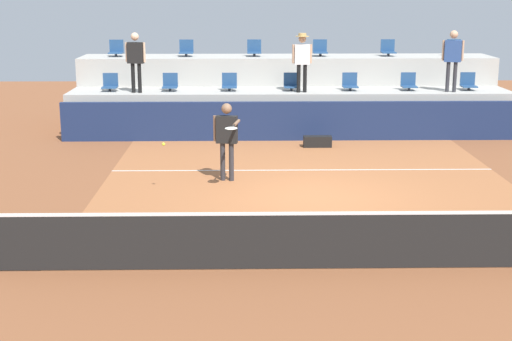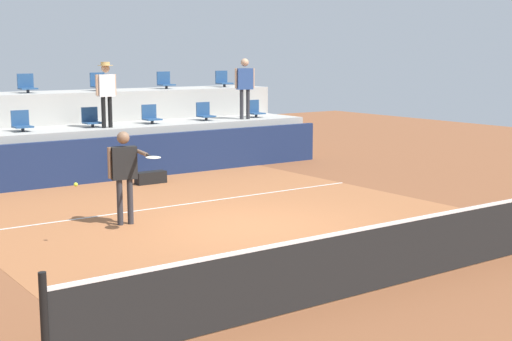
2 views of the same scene
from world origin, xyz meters
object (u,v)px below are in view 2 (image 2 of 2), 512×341
at_px(stadium_chair_lower_right, 205,113).
at_px(tennis_ball, 76,185).
at_px(spectator_with_hat, 106,88).
at_px(stadium_chair_lower_center, 91,119).
at_px(equipment_bag, 151,178).
at_px(stadium_chair_upper_right, 165,82).
at_px(tennis_player, 125,168).
at_px(stadium_chair_upper_mid_right, 99,83).
at_px(stadium_chair_upper_far_right, 223,80).
at_px(stadium_chair_lower_mid_right, 151,116).
at_px(spectator_in_grey, 245,82).
at_px(stadium_chair_lower_far_right, 255,110).
at_px(stadium_chair_lower_mid_left, 21,123).
at_px(stadium_chair_upper_mid_left, 27,85).

distance_m(stadium_chair_lower_right, tennis_ball, 9.40).
distance_m(stadium_chair_lower_right, spectator_with_hat, 3.33).
bearing_deg(stadium_chair_lower_center, equipment_bag, -74.87).
xyz_separation_m(stadium_chair_upper_right, tennis_ball, (-6.27, -8.50, -1.28)).
xyz_separation_m(stadium_chair_lower_right, tennis_player, (-5.27, -5.80, -0.39)).
xyz_separation_m(stadium_chair_upper_mid_right, stadium_chair_upper_far_right, (4.26, 0.00, 0.00)).
xyz_separation_m(stadium_chair_lower_mid_right, spectator_in_grey, (2.89, -0.38, 0.86)).
xyz_separation_m(stadium_chair_lower_right, spectator_with_hat, (-3.20, -0.38, 0.82)).
xyz_separation_m(stadium_chair_lower_right, stadium_chair_lower_far_right, (1.77, 0.00, 0.00)).
distance_m(stadium_chair_lower_far_right, spectator_with_hat, 5.06).
bearing_deg(stadium_chair_upper_mid_right, stadium_chair_lower_right, -36.22).
bearing_deg(stadium_chair_lower_right, tennis_player, -132.26).
relative_size(spectator_with_hat, spectator_in_grey, 0.96).
height_order(stadium_chair_lower_mid_right, stadium_chair_lower_right, same).
distance_m(stadium_chair_lower_far_right, tennis_ball, 10.72).
bearing_deg(stadium_chair_lower_right, stadium_chair_lower_center, 180.00).
height_order(stadium_chair_upper_mid_right, tennis_player, stadium_chair_upper_mid_right).
height_order(tennis_player, spectator_in_grey, spectator_in_grey).
distance_m(stadium_chair_lower_center, stadium_chair_lower_right, 3.48).
relative_size(stadium_chair_lower_center, spectator_with_hat, 0.31).
xyz_separation_m(stadium_chair_lower_mid_left, stadium_chair_lower_mid_right, (3.56, 0.00, 0.00)).
distance_m(stadium_chair_lower_mid_left, tennis_ball, 6.84).
height_order(tennis_player, tennis_ball, tennis_player).
relative_size(spectator_in_grey, equipment_bag, 2.33).
xyz_separation_m(stadium_chair_lower_mid_right, stadium_chair_upper_far_right, (3.55, 1.80, 0.85)).
xyz_separation_m(spectator_with_hat, equipment_bag, (0.31, -1.78, -2.13)).
height_order(stadium_chair_upper_mid_right, stadium_chair_upper_right, same).
bearing_deg(stadium_chair_lower_far_right, stadium_chair_upper_mid_right, 156.96).
height_order(stadium_chair_upper_right, tennis_player, stadium_chair_upper_right).
bearing_deg(stadium_chair_lower_right, spectator_with_hat, -173.17).
bearing_deg(stadium_chair_upper_mid_left, equipment_bag, -67.42).
relative_size(stadium_chair_lower_mid_right, stadium_chair_upper_right, 1.00).
bearing_deg(stadium_chair_upper_mid_left, stadium_chair_lower_mid_right, -32.72).
bearing_deg(stadium_chair_lower_mid_left, stadium_chair_upper_far_right, 14.21).
height_order(stadium_chair_lower_far_right, spectator_in_grey, spectator_in_grey).
bearing_deg(stadium_chair_upper_mid_left, tennis_ball, -103.45).
xyz_separation_m(stadium_chair_lower_right, equipment_bag, (-2.89, -2.17, -1.31)).
height_order(stadium_chair_lower_mid_right, tennis_player, stadium_chair_lower_mid_right).
bearing_deg(spectator_in_grey, stadium_chair_upper_right, 123.64).
relative_size(stadium_chair_upper_mid_right, tennis_ball, 7.65).
relative_size(stadium_chair_upper_right, spectator_with_hat, 0.31).
distance_m(stadium_chair_lower_mid_left, stadium_chair_lower_mid_right, 3.56).
xyz_separation_m(stadium_chair_lower_center, stadium_chair_upper_mid_left, (-1.06, 1.80, 0.85)).
bearing_deg(stadium_chair_upper_right, stadium_chair_upper_mid_left, 180.00).
xyz_separation_m(stadium_chair_upper_far_right, tennis_ball, (-8.38, -8.50, -1.28)).
xyz_separation_m(stadium_chair_lower_mid_left, stadium_chair_upper_mid_left, (0.76, 1.80, 0.85)).
relative_size(stadium_chair_lower_center, stadium_chair_upper_mid_right, 1.00).
bearing_deg(spectator_with_hat, stadium_chair_lower_right, 6.83).
distance_m(stadium_chair_lower_mid_right, stadium_chair_upper_far_right, 4.07).
bearing_deg(stadium_chair_lower_center, spectator_with_hat, -54.16).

